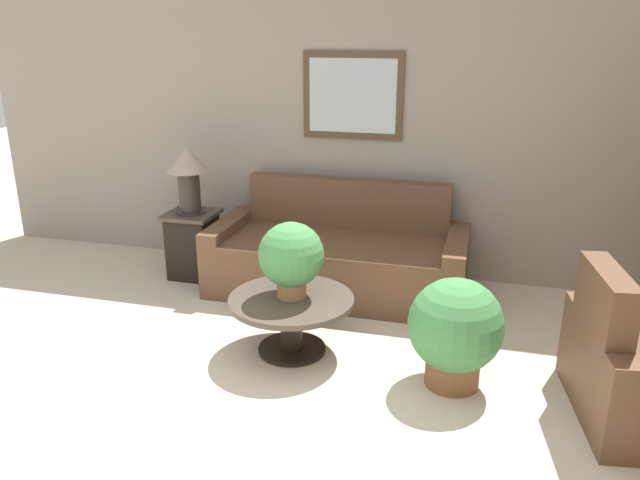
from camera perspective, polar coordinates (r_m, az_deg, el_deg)
ground_plane at (r=3.70m, az=-6.90°, el=-18.80°), size 20.00×20.00×0.00m
wall_back at (r=5.86m, az=3.53°, el=9.51°), size 7.74×0.09×2.60m
couch_main at (r=5.57m, az=1.70°, el=-1.64°), size 2.24×0.98×0.94m
coffee_table at (r=4.53m, az=-2.63°, el=-6.62°), size 0.90×0.90×0.43m
side_table at (r=6.00m, az=-11.53°, el=-0.35°), size 0.46×0.46×0.63m
table_lamp at (r=5.81m, az=-11.98°, el=6.27°), size 0.39×0.39×0.62m
potted_plant_on_table at (r=4.39m, az=-2.65°, el=-1.54°), size 0.47×0.47×0.55m
potted_plant_floor at (r=4.17m, az=12.26°, el=-8.01°), size 0.62×0.62×0.74m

